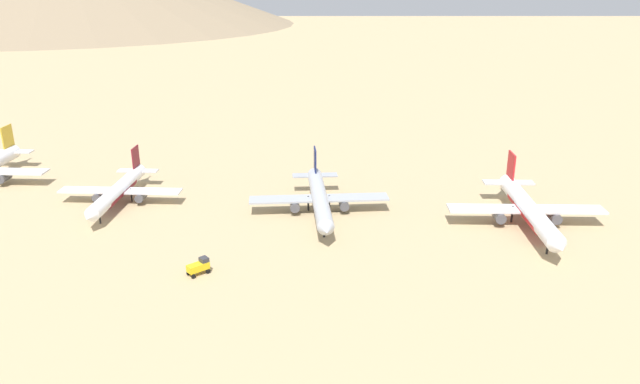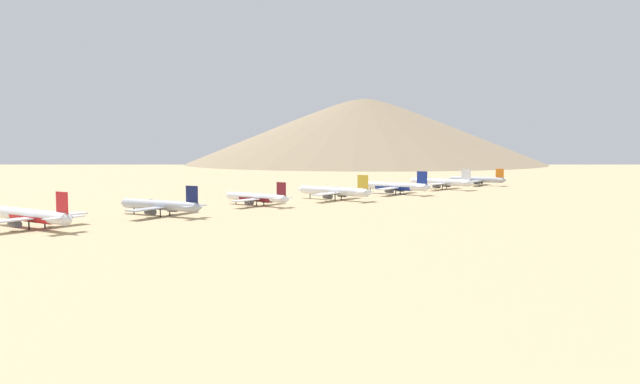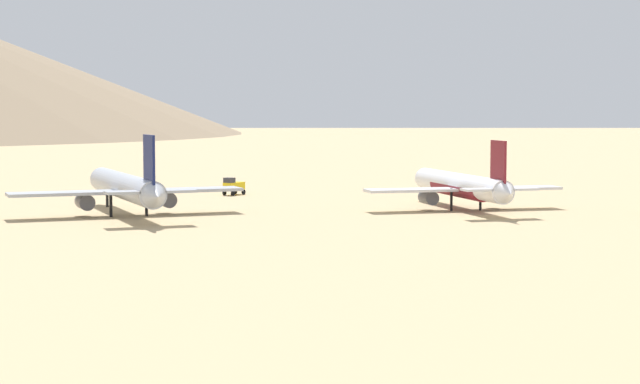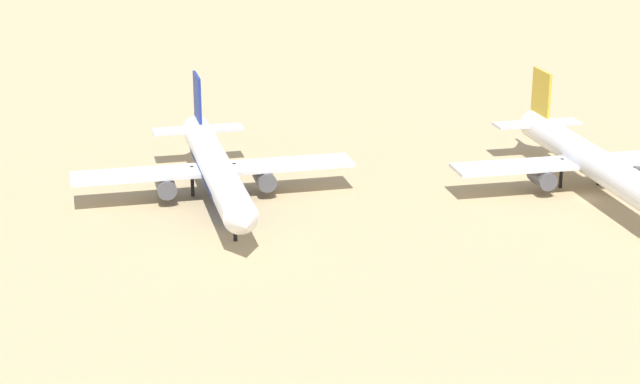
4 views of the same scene
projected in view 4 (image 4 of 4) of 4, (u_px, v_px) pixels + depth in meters
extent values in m
plane|color=tan|center=(587.00, 199.00, 168.40)|extent=(2098.57, 2098.57, 0.00)
cylinder|color=white|center=(216.00, 168.00, 165.61)|extent=(47.31, 10.16, 4.97)
cone|color=white|center=(244.00, 223.00, 142.01)|extent=(4.70, 5.30, 4.87)
cone|color=white|center=(195.00, 127.00, 188.96)|extent=(4.13, 4.85, 4.47)
cube|color=navy|center=(197.00, 101.00, 182.78)|extent=(7.19, 1.25, 9.15)
cube|color=silver|center=(198.00, 130.00, 185.19)|extent=(5.90, 16.05, 0.47)
cube|color=silver|center=(214.00, 169.00, 167.69)|extent=(11.43, 44.88, 0.59)
cylinder|color=#4C4C54|center=(265.00, 179.00, 169.05)|extent=(5.79, 3.60, 3.01)
cylinder|color=#4C4C54|center=(166.00, 186.00, 165.55)|extent=(5.79, 3.60, 3.01)
cylinder|color=black|center=(235.00, 224.00, 150.09)|extent=(0.57, 0.57, 4.99)
cylinder|color=black|center=(235.00, 178.00, 170.33)|extent=(0.57, 0.57, 4.99)
cylinder|color=black|center=(192.00, 181.00, 168.81)|extent=(0.57, 0.57, 4.99)
cylinder|color=navy|center=(216.00, 170.00, 165.72)|extent=(26.27, 7.82, 4.98)
cylinder|color=white|center=(591.00, 160.00, 169.62)|extent=(46.85, 9.03, 4.92)
cone|color=white|center=(529.00, 121.00, 192.88)|extent=(4.00, 4.73, 4.43)
cube|color=gold|center=(541.00, 96.00, 186.73)|extent=(7.13, 1.08, 9.06)
cube|color=silver|center=(537.00, 124.00, 189.12)|extent=(5.50, 15.84, 0.47)
cube|color=silver|center=(585.00, 162.00, 171.70)|extent=(10.35, 44.41, 0.58)
cylinder|color=#4C4C54|center=(631.00, 171.00, 172.88)|extent=(5.68, 3.45, 2.98)
cylinder|color=#4C4C54|center=(542.00, 177.00, 169.73)|extent=(5.68, 3.45, 2.98)
cylinder|color=black|center=(599.00, 171.00, 174.25)|extent=(0.57, 0.57, 4.94)
cylinder|color=black|center=(561.00, 173.00, 172.88)|extent=(0.57, 0.57, 4.94)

